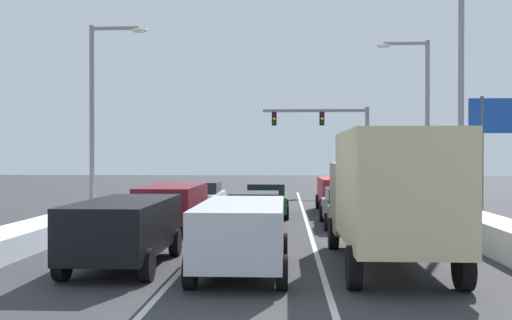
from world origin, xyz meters
The scene contains 19 objects.
ground_plane centered at (0.00, 14.10, 0.00)m, with size 120.00×120.00×0.00m, color #333335.
lane_stripe_between_right_lane_and_center_lane centered at (1.70, 17.62, 0.00)m, with size 0.14×38.77×0.01m, color silver.
lane_stripe_between_center_lane_and_left_lane centered at (-1.70, 17.62, 0.00)m, with size 0.14×38.77×0.01m, color silver.
snow_bank_right_shoulder centered at (7.00, 17.62, 0.44)m, with size 1.26×38.77×0.88m, color silver.
snow_bank_left_shoulder centered at (-7.00, 17.62, 0.33)m, with size 1.53×38.77×0.66m, color silver.
box_truck_right_lane_nearest centered at (3.37, 7.39, 1.90)m, with size 2.53×7.20×3.36m.
sedan_gray_right_lane_second centered at (3.25, 16.09, 0.76)m, with size 2.00×4.50×1.51m.
suv_red_right_lane_third centered at (3.47, 22.00, 1.02)m, with size 2.16×4.90×1.67m.
suv_silver_center_lane_nearest centered at (-0.20, 6.53, 1.02)m, with size 2.16×4.90×1.67m.
sedan_charcoal_center_lane_second centered at (-0.24, 13.19, 0.76)m, with size 2.00×4.50×1.51m.
sedan_green_center_lane_third centered at (-0.03, 19.77, 0.76)m, with size 2.00×4.50×1.51m.
suv_black_left_lane_nearest centered at (-3.18, 7.20, 1.02)m, with size 2.16×4.90×1.67m.
suv_maroon_left_lane_second centered at (-3.36, 14.48, 1.02)m, with size 2.16×4.90×1.67m.
sedan_white_left_lane_third centered at (-3.18, 21.04, 0.76)m, with size 2.00×4.50×1.51m.
traffic_light_gantry centered at (4.27, 35.23, 4.50)m, with size 7.54×0.47×6.20m.
street_lamp_right_near centered at (7.25, 15.86, 5.50)m, with size 2.66×0.36×9.34m.
street_lamp_right_mid centered at (7.59, 22.91, 5.09)m, with size 2.66×0.36×8.55m.
street_lamp_left_mid centered at (-7.63, 19.26, 5.16)m, with size 2.66×0.36×8.69m.
roadside_sign_right centered at (10.83, 20.43, 4.02)m, with size 3.20×0.16×5.50m.
Camera 1 is at (0.83, -7.53, 2.81)m, focal length 42.03 mm.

